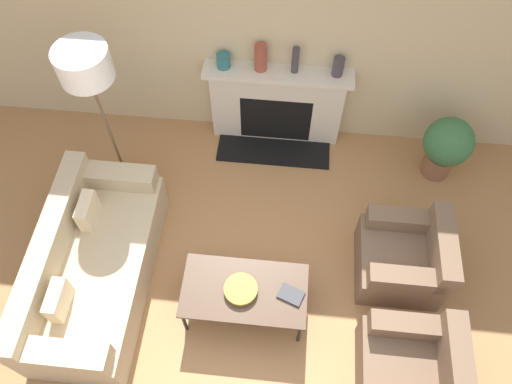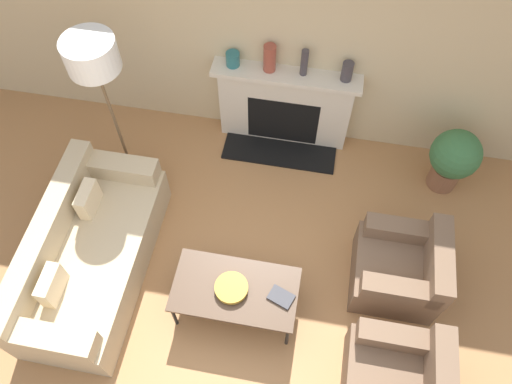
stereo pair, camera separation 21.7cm
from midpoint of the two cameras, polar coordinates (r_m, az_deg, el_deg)
ground_plane at (r=4.92m, az=-2.15°, el=-15.55°), size 18.00×18.00×0.00m
wall_back at (r=5.15m, az=3.34°, el=18.16°), size 18.00×0.06×2.90m
fireplace at (r=5.68m, az=4.38°, el=9.58°), size 1.58×0.59×1.03m
couch at (r=5.09m, az=-17.41°, el=-6.94°), size 0.92×1.99×0.79m
armchair_near at (r=4.68m, az=17.26°, el=-20.09°), size 0.80×0.80×0.76m
armchair_far at (r=5.03m, az=17.42°, el=-8.46°), size 0.80×0.80×0.76m
coffee_table at (r=4.60m, az=-1.01°, el=-11.19°), size 1.14×0.62×0.45m
bowl at (r=4.54m, az=-1.44°, el=-10.95°), size 0.30×0.30×0.06m
book at (r=4.54m, az=4.28°, el=-11.93°), size 0.26×0.22×0.02m
floor_lamp at (r=4.69m, az=-16.66°, el=13.65°), size 0.48×0.48×1.88m
mantel_vase_left at (r=5.32m, az=-1.46°, el=14.92°), size 0.14×0.14×0.15m
mantel_vase_center_left at (r=5.23m, az=2.81°, el=15.00°), size 0.13×0.13×0.31m
mantel_vase_center_right at (r=5.21m, az=6.77°, el=14.45°), size 0.08×0.08×0.31m
mantel_vase_right at (r=5.25m, az=11.58°, el=13.32°), size 0.12×0.12×0.21m
potted_plant at (r=5.70m, az=22.69°, el=3.59°), size 0.53×0.53×0.80m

